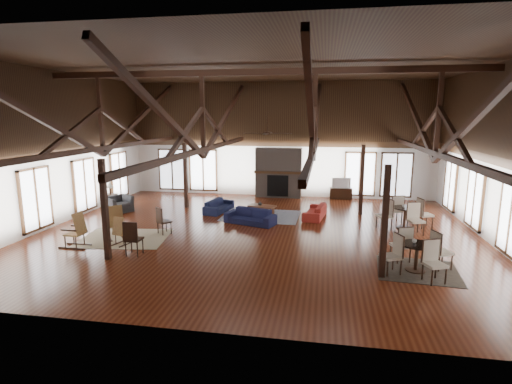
% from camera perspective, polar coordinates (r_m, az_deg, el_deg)
% --- Properties ---
extents(floor, '(16.00, 16.00, 0.00)m').
position_cam_1_polar(floor, '(14.91, 0.18, -5.80)').
color(floor, '#592512').
rests_on(floor, ground).
extents(ceiling, '(16.00, 14.00, 0.02)m').
position_cam_1_polar(ceiling, '(14.38, 0.19, 17.75)').
color(ceiling, black).
rests_on(ceiling, wall_back).
extents(wall_back, '(16.00, 0.02, 6.00)m').
position_cam_1_polar(wall_back, '(21.25, 3.39, 7.44)').
color(wall_back, white).
rests_on(wall_back, floor).
extents(wall_front, '(16.00, 0.02, 6.00)m').
position_cam_1_polar(wall_front, '(7.58, -8.74, 0.93)').
color(wall_front, white).
rests_on(wall_front, floor).
extents(wall_left, '(0.02, 14.00, 6.00)m').
position_cam_1_polar(wall_left, '(17.55, -26.65, 5.56)').
color(wall_left, white).
rests_on(wall_left, floor).
extents(wall_right, '(0.02, 14.00, 6.00)m').
position_cam_1_polar(wall_right, '(15.20, 31.53, 4.44)').
color(wall_right, white).
rests_on(wall_right, floor).
extents(roof_truss, '(15.60, 14.07, 3.14)m').
position_cam_1_polar(roof_truss, '(14.28, 0.19, 9.87)').
color(roof_truss, black).
rests_on(roof_truss, wall_back).
extents(post_grid, '(8.16, 7.16, 3.05)m').
position_cam_1_polar(post_grid, '(14.55, 0.18, -0.04)').
color(post_grid, black).
rests_on(post_grid, floor).
extents(fireplace, '(2.50, 0.69, 2.60)m').
position_cam_1_polar(fireplace, '(21.10, 3.23, 2.75)').
color(fireplace, '#64574C').
rests_on(fireplace, floor).
extents(ceiling_fan, '(1.60, 1.60, 0.75)m').
position_cam_1_polar(ceiling_fan, '(13.22, 1.61, 8.50)').
color(ceiling_fan, black).
rests_on(ceiling_fan, roof_truss).
extents(sofa_navy_front, '(2.18, 1.40, 0.59)m').
position_cam_1_polar(sofa_navy_front, '(16.02, -0.83, -3.51)').
color(sofa_navy_front, '#141637').
rests_on(sofa_navy_front, floor).
extents(sofa_navy_left, '(1.94, 1.06, 0.53)m').
position_cam_1_polar(sofa_navy_left, '(18.08, -5.34, -1.97)').
color(sofa_navy_left, '#131835').
rests_on(sofa_navy_left, floor).
extents(sofa_orange, '(1.99, 1.03, 0.55)m').
position_cam_1_polar(sofa_orange, '(17.14, 8.41, -2.73)').
color(sofa_orange, maroon).
rests_on(sofa_orange, floor).
extents(coffee_table, '(1.27, 0.88, 0.44)m').
position_cam_1_polar(coffee_table, '(17.31, 0.88, -2.11)').
color(coffee_table, brown).
rests_on(coffee_table, floor).
extents(vase, '(0.18, 0.18, 0.18)m').
position_cam_1_polar(vase, '(17.29, 0.59, -1.61)').
color(vase, '#B2B2B2').
rests_on(vase, coffee_table).
extents(armchair, '(1.37, 1.42, 0.71)m').
position_cam_1_polar(armchair, '(18.98, -19.07, -1.65)').
color(armchair, '#29292B').
rests_on(armchair, floor).
extents(side_table_lamp, '(0.48, 0.48, 1.24)m').
position_cam_1_polar(side_table_lamp, '(19.96, -20.05, -0.78)').
color(side_table_lamp, black).
rests_on(side_table_lamp, floor).
extents(rocking_chair_a, '(1.00, 1.02, 1.21)m').
position_cam_1_polar(rocking_chair_a, '(14.92, -19.53, -4.18)').
color(rocking_chair_a, olive).
rests_on(rocking_chair_a, floor).
extents(rocking_chair_b, '(0.60, 0.85, 0.99)m').
position_cam_1_polar(rocking_chair_b, '(14.17, -18.76, -5.35)').
color(rocking_chair_b, olive).
rests_on(rocking_chair_b, floor).
extents(rocking_chair_c, '(0.93, 0.53, 1.19)m').
position_cam_1_polar(rocking_chair_c, '(14.40, -24.21, -5.09)').
color(rocking_chair_c, olive).
rests_on(rocking_chair_c, floor).
extents(side_chair_a, '(0.60, 0.60, 1.01)m').
position_cam_1_polar(side_chair_a, '(14.93, -13.32, -3.74)').
color(side_chair_a, black).
rests_on(side_chair_a, floor).
extents(side_chair_b, '(0.47, 0.47, 1.11)m').
position_cam_1_polar(side_chair_b, '(12.90, -17.28, -6.01)').
color(side_chair_b, black).
rests_on(side_chair_b, floor).
extents(cafe_table_near, '(2.12, 2.12, 1.09)m').
position_cam_1_polar(cafe_table_near, '(12.07, 21.98, -7.99)').
color(cafe_table_near, black).
rests_on(cafe_table_near, floor).
extents(cafe_table_far, '(2.23, 2.23, 1.14)m').
position_cam_1_polar(cafe_table_far, '(16.35, 20.50, -2.93)').
color(cafe_table_far, black).
rests_on(cafe_table_far, floor).
extents(cup_near, '(0.14, 0.14, 0.10)m').
position_cam_1_polar(cup_near, '(12.06, 21.69, -6.54)').
color(cup_near, '#B2B2B2').
rests_on(cup_near, cafe_table_near).
extents(cup_far, '(0.13, 0.13, 0.09)m').
position_cam_1_polar(cup_far, '(16.28, 20.35, -1.90)').
color(cup_far, '#B2B2B2').
rests_on(cup_far, cafe_table_far).
extents(tv_console, '(1.13, 0.42, 0.56)m').
position_cam_1_polar(tv_console, '(21.23, 12.02, -0.19)').
color(tv_console, black).
rests_on(tv_console, floor).
extents(television, '(0.96, 0.25, 0.55)m').
position_cam_1_polar(television, '(21.13, 12.05, 1.29)').
color(television, '#B2B2B2').
rests_on(television, tv_console).
extents(rug_tan, '(3.25, 2.70, 0.01)m').
position_cam_1_polar(rug_tan, '(14.97, -18.30, -6.28)').
color(rug_tan, tan).
rests_on(rug_tan, floor).
extents(rug_navy, '(3.31, 2.52, 0.01)m').
position_cam_1_polar(rug_navy, '(17.33, 0.74, -3.39)').
color(rug_navy, '#192548').
rests_on(rug_navy, floor).
extents(rug_dark, '(2.33, 2.15, 0.01)m').
position_cam_1_polar(rug_dark, '(12.30, 22.07, -10.32)').
color(rug_dark, black).
rests_on(rug_dark, floor).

